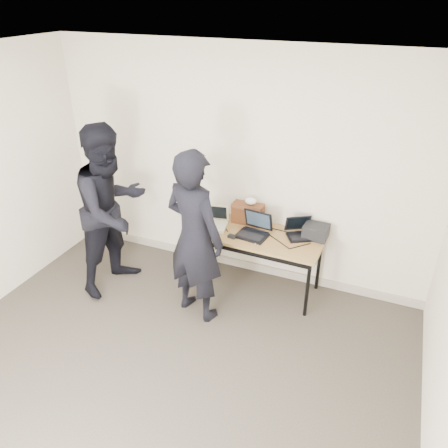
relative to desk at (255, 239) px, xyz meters
The scene contains 13 objects.
room 2.06m from the desk, 100.72° to the right, with size 4.60×4.60×2.80m.
desk is the anchor object (origin of this frame).
laptop_beige 0.51m from the desk, behind, with size 0.33×0.32×0.23m.
laptop_center 0.12m from the desk, behind, with size 0.37×0.36×0.26m.
laptop_right 0.50m from the desk, 19.68° to the left, with size 0.39×0.38×0.21m.
leather_satchel 0.34m from the desk, 128.25° to the left, with size 0.36×0.18×0.25m.
tissue 0.44m from the desk, 122.84° to the left, with size 0.13×0.10×0.08m, color white.
equipment_box 0.67m from the desk, 16.93° to the left, with size 0.26×0.22×0.15m, color black.
power_brick 0.29m from the desk, 142.58° to the right, with size 0.09×0.05×0.03m, color black.
cables 0.12m from the desk, ahead, with size 1.15×0.41×0.01m.
person_typist 0.83m from the desk, 123.96° to the right, with size 0.68×0.45×1.87m, color black.
person_observer 1.63m from the desk, 161.46° to the right, with size 0.95×0.74×1.95m, color black.
baseboard 0.78m from the desk, 137.33° to the left, with size 4.50×0.03×0.10m, color #A59C89.
Camera 1 is at (1.66, -2.13, 3.17)m, focal length 35.00 mm.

